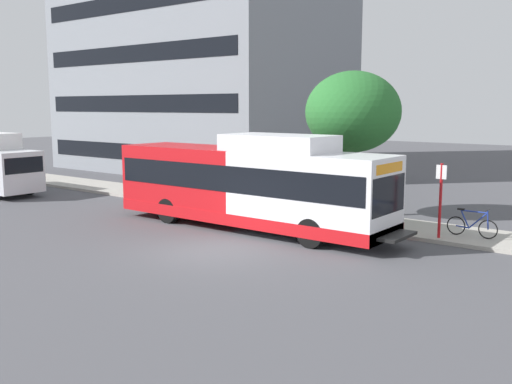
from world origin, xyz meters
TOP-DOWN VIEW (x-y plane):
  - ground_plane at (0.00, 8.00)m, footprint 120.00×120.00m
  - sidewalk_curb at (7.00, 6.00)m, footprint 3.00×56.00m
  - transit_bus at (3.53, 1.22)m, footprint 2.58×12.25m
  - bus_stop_sign_pole at (5.87, -5.33)m, footprint 0.10×0.36m
  - bicycle_parked at (6.73, -6.18)m, footprint 0.52×1.76m
  - street_tree_near_stop at (8.04, -0.70)m, footprint 3.96×3.96m

SIDE VIEW (x-z plane):
  - ground_plane at x=0.00m, z-range 0.00..0.00m
  - sidewalk_curb at x=7.00m, z-range 0.00..0.14m
  - bicycle_parked at x=6.73m, z-range 0.05..1.07m
  - bus_stop_sign_pole at x=5.87m, z-range 0.35..2.95m
  - transit_bus at x=3.53m, z-range -0.12..3.53m
  - street_tree_near_stop at x=8.04m, z-range 1.44..7.42m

